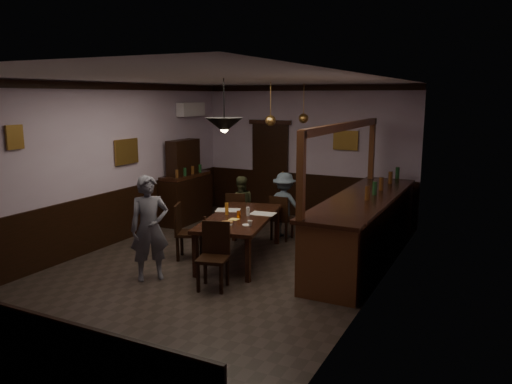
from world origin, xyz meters
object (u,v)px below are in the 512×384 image
Objects in this scene: sideboard at (186,189)px; pendant_brass_mid at (271,121)px; dining_table at (240,220)px; chair_far_right at (281,216)px; chair_side at (184,229)px; bar_counter at (364,226)px; person_seated_left at (240,205)px; pendant_iron at (224,125)px; chair_near at (214,252)px; pendant_brass_far at (303,118)px; coffee_cup at (250,223)px; person_standing at (150,228)px; person_seated_right at (284,205)px; chair_far_left at (237,213)px; soda_can at (239,214)px.

pendant_brass_mid reaches higher than sideboard.
chair_far_right reaches higher than dining_table.
bar_counter is (2.75, 1.30, 0.06)m from chair_side.
pendant_iron is (0.94, -2.20, 1.73)m from person_seated_left.
chair_near is 4.05m from pendant_brass_far.
chair_far_right reaches higher than coffee_cup.
person_seated_left is (-0.00, 2.86, -0.21)m from person_standing.
pendant_brass_mid is at bearing 90.28° from dining_table.
bar_counter is (1.89, 0.90, -0.10)m from dining_table.
pendant_iron is (0.93, 0.66, 1.53)m from person_standing.
sideboard is at bearing 166.76° from pendant_brass_mid.
dining_table is 0.67m from coffee_cup.
chair_side is 0.60× the size of person_standing.
chair_far_right is 2.64m from chair_near.
chair_near is 1.22× the size of pendant_iron.
chair_near is 1.87m from pendant_iron.
pendant_iron reaches higher than bar_counter.
person_seated_left is at bearing 164.07° from pendant_brass_mid.
chair_near reaches higher than dining_table.
pendant_brass_mid is at bearing 95.03° from pendant_iron.
pendant_brass_far reaches higher than chair_side.
pendant_brass_mid is at bearing 40.30° from chair_far_right.
person_seated_right is at bearing 78.04° from chair_near.
chair_side reaches higher than chair_far_left.
pendant_iron is (0.13, -0.66, 1.51)m from soda_can.
person_seated_right is (-0.04, 0.27, 0.16)m from chair_far_right.
pendant_brass_far is at bearing 80.13° from pendant_brass_mid.
chair_far_left is at bearing -28.76° from chair_side.
sideboard is 2.85m from pendant_brass_mid.
chair_near is 3.07m from pendant_brass_mid.
person_standing is at bearing -138.55° from bar_counter.
person_seated_left is at bearing -5.33° from chair_far_right.
coffee_cup is 3.22m from pendant_brass_far.
chair_far_left is at bearing 28.26° from person_seated_right.
soda_can is (-0.12, -1.46, 0.33)m from chair_far_right.
coffee_cup is 0.55m from soda_can.
pendant_brass_far reaches higher than person_seated_right.
chair_side is at bearing -154.77° from dining_table.
chair_far_right is 0.93m from person_seated_left.
chair_far_left is 0.70× the size of person_seated_right.
pendant_iron is (0.06, -2.39, 1.68)m from person_seated_right.
chair_far_right is 0.55× the size of person_standing.
dining_table is at bearing -89.72° from pendant_brass_mid.
chair_far_right is at bearing 86.75° from coffee_cup.
chair_far_left is at bearing 41.55° from person_standing.
soda_can is 1.66m from pendant_iron.
bar_counter is at bearing 31.70° from coffee_cup.
sideboard reaches higher than chair_near.
soda_can is (0.74, -1.27, 0.32)m from chair_far_left.
pendant_brass_mid is at bearing 26.86° from person_standing.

